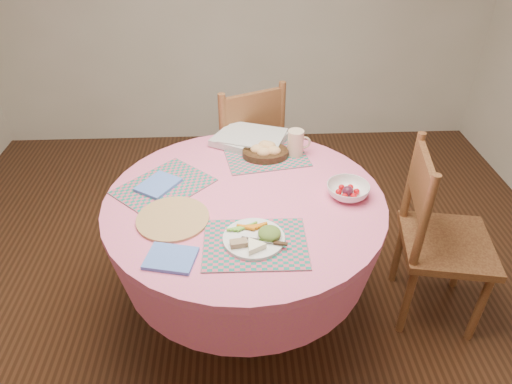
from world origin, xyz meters
TOP-DOWN VIEW (x-y plane):
  - ground at (0.00, 0.00)m, footprint 4.00×4.00m
  - dining_table at (0.00, 0.00)m, footprint 1.24×1.24m
  - chair_right at (0.93, 0.00)m, footprint 0.49×0.51m
  - chair_back at (0.01, 0.83)m, footprint 0.59×0.58m
  - placemat_front at (0.03, -0.31)m, footprint 0.40×0.31m
  - placemat_left at (-0.37, 0.10)m, footprint 0.49×0.50m
  - placemat_back at (0.12, 0.36)m, footprint 0.45×0.36m
  - wicker_trivet at (-0.30, -0.14)m, footprint 0.30×0.30m
  - napkin_near at (-0.28, -0.38)m, footprint 0.21×0.18m
  - napkin_far at (-0.39, 0.10)m, footprint 0.22×0.23m
  - dinner_plate at (0.04, -0.30)m, footprint 0.24×0.25m
  - bread_bowl at (0.11, 0.35)m, footprint 0.23×0.23m
  - latte_mug at (0.27, 0.36)m, footprint 0.12×0.08m
  - fruit_bowl at (0.45, -0.01)m, footprint 0.22×0.22m
  - newspaper_stack at (0.04, 0.50)m, footprint 0.43×0.40m

SIDE VIEW (x-z plane):
  - ground at x=0.00m, z-range 0.00..0.00m
  - chair_right at x=0.93m, z-range 0.02..0.96m
  - chair_back at x=0.01m, z-range 0.02..1.00m
  - dining_table at x=0.00m, z-range 0.18..0.93m
  - placemat_front at x=0.03m, z-range 0.75..0.76m
  - placemat_left at x=-0.37m, z-range 0.75..0.76m
  - placemat_back at x=0.12m, z-range 0.75..0.76m
  - wicker_trivet at x=-0.30m, z-range 0.75..0.76m
  - napkin_near at x=-0.28m, z-range 0.75..0.76m
  - napkin_far at x=-0.39m, z-range 0.76..0.77m
  - dinner_plate at x=0.04m, z-range 0.75..0.80m
  - newspaper_stack at x=0.04m, z-range 0.76..0.80m
  - fruit_bowl at x=0.45m, z-range 0.75..0.81m
  - bread_bowl at x=0.11m, z-range 0.75..0.83m
  - latte_mug at x=0.27m, z-range 0.76..0.89m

